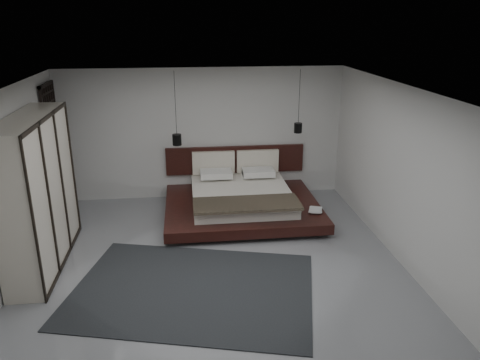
{
  "coord_description": "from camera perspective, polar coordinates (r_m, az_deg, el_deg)",
  "views": [
    {
      "loc": [
        -0.39,
        -6.79,
        3.79
      ],
      "look_at": [
        0.58,
        1.2,
        0.96
      ],
      "focal_mm": 35.0,
      "sensor_mm": 36.0,
      "label": 1
    }
  ],
  "objects": [
    {
      "name": "wardrobe",
      "position": [
        7.89,
        -23.48,
        -1.46
      ],
      "size": [
        0.58,
        2.45,
        2.4
      ],
      "color": "beige",
      "rests_on": "floor"
    },
    {
      "name": "rug",
      "position": [
        7.07,
        -5.75,
        -13.08
      ],
      "size": [
        3.96,
        3.26,
        0.01
      ],
      "primitive_type": "cube",
      "rotation": [
        0.0,
        0.0,
        -0.25
      ],
      "color": "black",
      "rests_on": "floor"
    },
    {
      "name": "pendant_left",
      "position": [
        9.48,
        -7.7,
        4.92
      ],
      "size": [
        0.18,
        0.18,
        1.46
      ],
      "color": "black",
      "rests_on": "ceiling"
    },
    {
      "name": "ceiling",
      "position": [
        6.87,
        -3.64,
        11.06
      ],
      "size": [
        6.0,
        6.0,
        0.0
      ],
      "primitive_type": "plane",
      "rotation": [
        3.14,
        0.0,
        0.0
      ],
      "color": "white",
      "rests_on": "wall_back"
    },
    {
      "name": "bed",
      "position": [
        9.42,
        0.14,
        -2.34
      ],
      "size": [
        3.01,
        2.49,
        1.12
      ],
      "color": "black",
      "rests_on": "floor"
    },
    {
      "name": "floor",
      "position": [
        7.78,
        -3.2,
        -9.79
      ],
      "size": [
        6.0,
        6.0,
        0.0
      ],
      "primitive_type": "plane",
      "color": "gray",
      "rests_on": "ground"
    },
    {
      "name": "wall_back",
      "position": [
        10.08,
        -4.51,
        5.61
      ],
      "size": [
        6.0,
        0.0,
        6.0
      ],
      "primitive_type": "plane",
      "rotation": [
        1.57,
        0.0,
        0.0
      ],
      "color": "silver",
      "rests_on": "floor"
    },
    {
      "name": "book_upper",
      "position": [
        8.99,
        8.44,
        -3.55
      ],
      "size": [
        0.33,
        0.38,
        0.02
      ],
      "primitive_type": "imported",
      "rotation": [
        0.0,
        0.0,
        -0.38
      ],
      "color": "#99724C",
      "rests_on": "book_lower"
    },
    {
      "name": "wall_left",
      "position": [
        7.65,
        -26.43,
        -0.92
      ],
      "size": [
        0.0,
        6.0,
        6.0
      ],
      "primitive_type": "plane",
      "rotation": [
        1.57,
        0.0,
        1.57
      ],
      "color": "silver",
      "rests_on": "floor"
    },
    {
      "name": "book_lower",
      "position": [
        9.03,
        8.51,
        -3.62
      ],
      "size": [
        0.28,
        0.34,
        0.03
      ],
      "primitive_type": "imported",
      "rotation": [
        0.0,
        0.0,
        -0.21
      ],
      "color": "#99724C",
      "rests_on": "bed"
    },
    {
      "name": "pendant_right",
      "position": [
        9.71,
        7.09,
        6.35
      ],
      "size": [
        0.16,
        0.16,
        1.28
      ],
      "color": "black",
      "rests_on": "ceiling"
    },
    {
      "name": "wall_right",
      "position": [
        7.96,
        18.7,
        0.84
      ],
      "size": [
        0.0,
        6.0,
        6.0
      ],
      "primitive_type": "plane",
      "rotation": [
        1.57,
        0.0,
        -1.57
      ],
      "color": "silver",
      "rests_on": "floor"
    },
    {
      "name": "wall_front",
      "position": [
        4.5,
        -0.87,
        -12.74
      ],
      "size": [
        6.0,
        0.0,
        6.0
      ],
      "primitive_type": "plane",
      "rotation": [
        -1.57,
        0.0,
        0.0
      ],
      "color": "silver",
      "rests_on": "floor"
    },
    {
      "name": "lattice_screen",
      "position": [
        9.9,
        -21.68,
        3.43
      ],
      "size": [
        0.05,
        0.9,
        2.6
      ],
      "primitive_type": "cube",
      "color": "black",
      "rests_on": "floor"
    }
  ]
}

